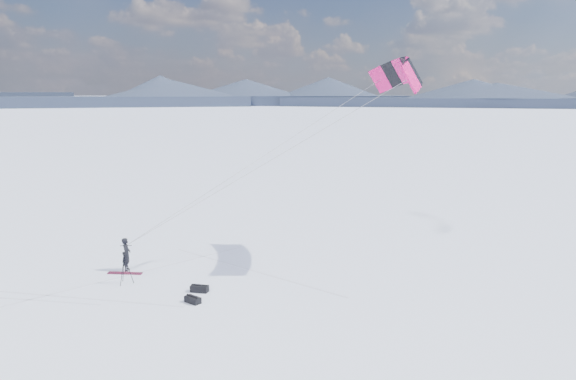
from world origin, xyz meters
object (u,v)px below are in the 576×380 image
(gear_bag_a, at_px, (199,289))
(gear_bag_b, at_px, (193,300))
(tripod, at_px, (125,263))
(snowboard, at_px, (125,273))
(snowkiter, at_px, (127,270))

(gear_bag_a, xyz_separation_m, gear_bag_b, (0.24, -1.26, -0.01))
(tripod, relative_size, gear_bag_a, 1.93)
(snowboard, relative_size, gear_bag_b, 2.12)
(snowkiter, xyz_separation_m, snowboard, (0.16, -0.48, 0.02))
(gear_bag_b, bearing_deg, snowkiter, 171.22)
(snowkiter, bearing_deg, snowboard, 178.50)
(tripod, height_order, gear_bag_b, tripod)
(tripod, xyz_separation_m, gear_bag_b, (3.91, -1.43, -0.81))
(tripod, height_order, gear_bag_a, tripod)
(tripod, bearing_deg, gear_bag_b, -40.90)
(snowkiter, xyz_separation_m, gear_bag_b, (4.84, -3.15, 0.14))
(gear_bag_a, bearing_deg, tripod, 176.00)
(snowkiter, xyz_separation_m, gear_bag_a, (4.60, -1.89, 0.15))
(gear_bag_a, relative_size, gear_bag_b, 0.98)
(snowkiter, relative_size, gear_bag_b, 2.08)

